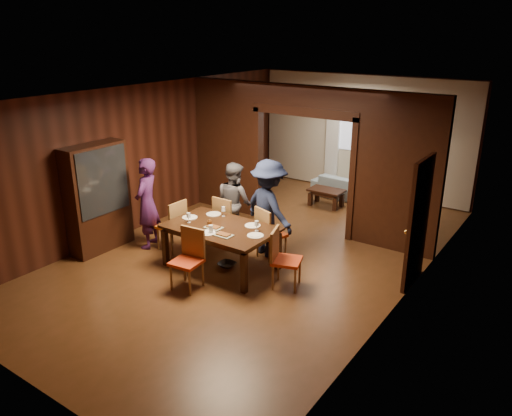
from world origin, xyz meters
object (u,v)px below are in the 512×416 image
Objects in this scene: chair_far_l at (229,220)px; chair_far_r at (272,233)px; coffee_table at (326,198)px; chair_right at (287,259)px; person_navy at (269,208)px; dining_table at (221,247)px; chair_near at (186,260)px; person_grey at (234,202)px; chair_left at (171,225)px; sofa at (351,188)px; person_purple at (147,203)px; hutch at (98,198)px.

chair_far_r is (1.00, -0.05, 0.00)m from chair_far_l.
coffee_table is 0.82× the size of chair_right.
dining_table is (-0.37, -0.92, -0.51)m from person_navy.
coffee_table is at bearing 89.57° from dining_table.
coffee_table is at bearing 83.48° from chair_near.
coffee_table is 4.03m from chair_right.
person_grey is 0.88× the size of person_navy.
chair_left is at bearing -108.42° from coffee_table.
chair_left is (-1.53, -4.62, 0.21)m from sofa.
person_purple is 2.28m from person_navy.
person_purple is 1.91m from chair_near.
person_navy is 0.89× the size of hutch.
sofa is 1.94× the size of chair_left.
chair_right is at bearing 71.39° from person_purple.
chair_right is at bearing 154.94° from chair_far_r.
sofa is at bearing -69.51° from person_navy.
hutch is at bearing -117.48° from coffee_table.
chair_right reaches higher than dining_table.
hutch is (-2.36, -4.53, 0.80)m from coffee_table.
person_grey is 1.61× the size of chair_far_l.
chair_near is at bearing 43.19° from person_purple.
chair_right and chair_near have the same top height.
chair_far_r is at bearing 67.63° from chair_near.
person_grey is 1.27m from chair_left.
person_grey is 0.85× the size of dining_table.
sofa is 4.74m from chair_right.
chair_left is 1.89m from chair_far_r.
coffee_table is 4.02m from chair_left.
chair_right is 1.00× the size of chair_near.
dining_table is at bearing -90.43° from coffee_table.
person_navy is 3.04m from coffee_table.
chair_far_r is at bearing 96.89° from sofa.
chair_near is (-0.02, -4.76, 0.28)m from coffee_table.
dining_table is 1.01m from chair_far_l.
hutch reaches higher than sofa.
chair_right is (2.52, -0.01, 0.00)m from chair_left.
person_grey is (1.16, 1.15, -0.08)m from person_purple.
dining_table is 1.91× the size of chair_near.
chair_far_r is at bearing 177.68° from chair_far_l.
person_grey is 0.78× the size of hutch.
dining_table is at bearing 77.39° from chair_far_r.
hutch reaches higher than chair_far_l.
chair_far_l is 1.83m from chair_near.
person_purple reaches higher than chair_right.
coffee_table is 0.40× the size of hutch.
chair_far_l is 0.48× the size of hutch.
chair_right is (1.26, -3.81, 0.28)m from coffee_table.
chair_left and chair_near have the same top height.
coffee_table is 0.82× the size of chair_far_r.
person_grey is at bearing 42.34° from chair_right.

